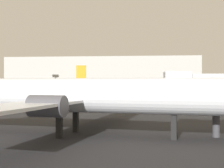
% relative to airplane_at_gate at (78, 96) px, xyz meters
% --- Properties ---
extents(airplane_at_gate, '(35.44, 32.52, 10.96)m').
position_rel_airplane_at_gate_xyz_m(airplane_at_gate, '(0.00, 0.00, 0.00)').
color(airplane_at_gate, silver).
rests_on(airplane_at_gate, ground_plane).
extents(airplane_far_right, '(24.27, 22.42, 9.29)m').
position_rel_airplane_at_gate_xyz_m(airplane_far_right, '(-17.16, 46.14, -0.77)').
color(airplane_far_right, white).
rests_on(airplane_far_right, ground_plane).
extents(terminal_building, '(73.75, 23.17, 14.98)m').
position_rel_airplane_at_gate_xyz_m(terminal_building, '(-11.39, 102.64, 3.58)').
color(terminal_building, '#B7B7B2').
rests_on(terminal_building, ground_plane).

